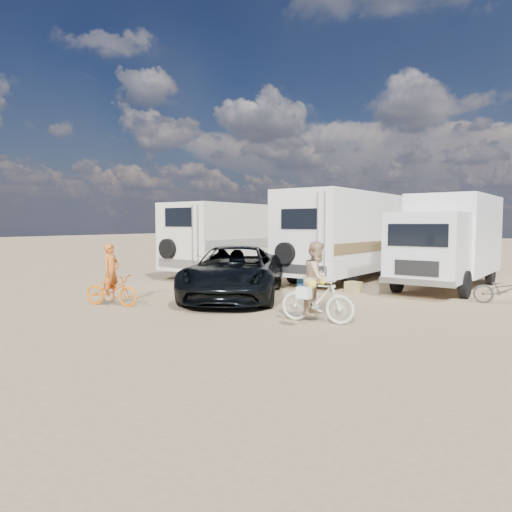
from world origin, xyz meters
The scene contains 12 objects.
ground centered at (0.00, 0.00, 0.00)m, with size 140.00×140.00×0.00m, color tan.
rv_main centered at (0.18, 7.33, 1.72)m, with size 2.54×7.74×3.45m, color white, non-canonical shape.
rv_left centered at (-4.53, 7.04, 1.53)m, with size 2.53×8.42×3.07m, color silver, non-canonical shape.
box_truck centered at (3.97, 6.69, 1.63)m, with size 2.33×6.61×3.26m, color silver, non-canonical shape.
dark_suv centered at (-1.21, 1.10, 0.79)m, with size 2.61×5.67×1.58m, color black.
bike_man centered at (-3.36, -1.77, 0.43)m, with size 0.57×1.64×0.86m, color #E46202.
bike_woman centered at (2.35, -0.84, 0.53)m, with size 0.49×1.75×1.05m, color beige.
rider_man centered at (-3.36, -1.77, 0.77)m, with size 0.56×0.37×1.54m, color #CA5E1F.
rider_woman centered at (2.35, -0.84, 0.84)m, with size 0.81×0.63×1.67m, color tan.
bike_parked centered at (5.88, 4.02, 0.41)m, with size 0.55×1.57×0.82m, color #2A2C2A.
cooler centered at (-0.19, 4.02, 0.20)m, with size 0.50×0.36×0.40m, color navy.
crate centered at (1.49, 4.10, 0.17)m, with size 0.44×0.44×0.35m, color olive.
Camera 1 is at (6.55, -10.49, 2.25)m, focal length 32.41 mm.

